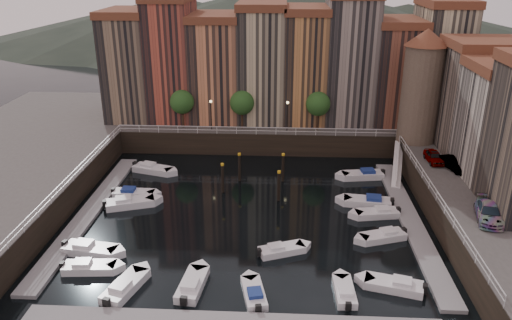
# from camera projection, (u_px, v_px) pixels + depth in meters

# --- Properties ---
(ground) EXTENTS (200.00, 200.00, 0.00)m
(ground) POSITION_uv_depth(u_px,v_px,m) (248.00, 212.00, 51.24)
(ground) COLOR black
(ground) RESTS_ON ground
(quay_far) EXTENTS (80.00, 20.00, 3.00)m
(quay_far) POSITION_uv_depth(u_px,v_px,m) (260.00, 122.00, 74.76)
(quay_far) COLOR black
(quay_far) RESTS_ON ground
(dock_left) EXTENTS (2.00, 28.00, 0.35)m
(dock_left) POSITION_uv_depth(u_px,v_px,m) (90.00, 212.00, 51.06)
(dock_left) COLOR gray
(dock_left) RESTS_ON ground
(dock_right) EXTENTS (2.00, 28.00, 0.35)m
(dock_right) POSITION_uv_depth(u_px,v_px,m) (410.00, 220.00, 49.45)
(dock_right) COLOR gray
(dock_right) RESTS_ON ground
(mountains) EXTENTS (145.00, 100.00, 18.00)m
(mountains) POSITION_uv_depth(u_px,v_px,m) (278.00, 18.00, 150.08)
(mountains) COLOR #2D382D
(mountains) RESTS_ON ground
(far_terrace) EXTENTS (48.70, 10.30, 17.50)m
(far_terrace) POSITION_uv_depth(u_px,v_px,m) (283.00, 63.00, 68.75)
(far_terrace) COLOR #7E6850
(far_terrace) RESTS_ON quay_far
(corner_tower) EXTENTS (5.20, 5.20, 13.80)m
(corner_tower) POSITION_uv_depth(u_px,v_px,m) (422.00, 85.00, 59.87)
(corner_tower) COLOR #6B5B4C
(corner_tower) RESTS_ON quay_right
(promenade_trees) EXTENTS (21.20, 3.20, 5.20)m
(promenade_trees) POSITION_uv_depth(u_px,v_px,m) (247.00, 103.00, 65.71)
(promenade_trees) COLOR black
(promenade_trees) RESTS_ON quay_far
(street_lamps) EXTENTS (10.36, 0.36, 4.18)m
(street_lamps) POSITION_uv_depth(u_px,v_px,m) (249.00, 110.00, 65.02)
(street_lamps) COLOR black
(street_lamps) RESTS_ON quay_far
(railings) EXTENTS (36.08, 34.04, 0.52)m
(railings) POSITION_uv_depth(u_px,v_px,m) (251.00, 161.00, 54.35)
(railings) COLOR white
(railings) RESTS_ON ground
(gangway) EXTENTS (2.78, 8.32, 3.73)m
(gangway) POSITION_uv_depth(u_px,v_px,m) (398.00, 162.00, 58.94)
(gangway) COLOR white
(gangway) RESTS_ON ground
(mooring_pilings) EXTENTS (7.01, 5.44, 3.78)m
(mooring_pilings) POSITION_uv_depth(u_px,v_px,m) (256.00, 175.00, 56.03)
(mooring_pilings) COLOR black
(mooring_pilings) RESTS_ON ground
(boat_left_0) EXTENTS (4.64, 1.97, 1.05)m
(boat_left_0) POSITION_uv_depth(u_px,v_px,m) (88.00, 267.00, 41.51)
(boat_left_0) COLOR silver
(boat_left_0) RESTS_ON ground
(boat_left_1) EXTENTS (5.19, 2.52, 1.17)m
(boat_left_1) POSITION_uv_depth(u_px,v_px,m) (90.00, 249.00, 44.01)
(boat_left_1) COLOR silver
(boat_left_1) RESTS_ON ground
(boat_left_2) EXTENTS (5.37, 3.40, 1.21)m
(boat_left_2) POSITION_uv_depth(u_px,v_px,m) (129.00, 203.00, 52.38)
(boat_left_2) COLOR silver
(boat_left_2) RESTS_ON ground
(boat_left_3) EXTENTS (4.74, 1.84, 1.08)m
(boat_left_3) POSITION_uv_depth(u_px,v_px,m) (133.00, 193.00, 54.57)
(boat_left_3) COLOR silver
(boat_left_3) RESTS_ON ground
(boat_left_4) EXTENTS (5.30, 3.24, 1.19)m
(boat_left_4) POSITION_uv_depth(u_px,v_px,m) (152.00, 169.00, 60.87)
(boat_left_4) COLOR silver
(boat_left_4) RESTS_ON ground
(boat_right_0) EXTENTS (4.88, 2.83, 1.09)m
(boat_right_0) POSITION_uv_depth(u_px,v_px,m) (395.00, 285.00, 39.20)
(boat_right_0) COLOR silver
(boat_right_0) RESTS_ON ground
(boat_right_1) EXTENTS (4.62, 2.94, 1.04)m
(boat_right_1) POSITION_uv_depth(u_px,v_px,m) (384.00, 236.00, 46.20)
(boat_right_1) COLOR silver
(boat_right_1) RESTS_ON ground
(boat_right_2) EXTENTS (4.71, 2.36, 1.06)m
(boat_right_2) POSITION_uv_depth(u_px,v_px,m) (378.00, 213.00, 50.34)
(boat_right_2) COLOR silver
(boat_right_2) RESTS_ON ground
(boat_right_3) EXTENTS (5.28, 2.48, 1.19)m
(boat_right_3) POSITION_uv_depth(u_px,v_px,m) (368.00, 202.00, 52.62)
(boat_right_3) COLOR silver
(boat_right_3) RESTS_ON ground
(boat_right_4) EXTENTS (5.22, 2.55, 1.17)m
(boat_right_4) POSITION_uv_depth(u_px,v_px,m) (363.00, 175.00, 59.19)
(boat_right_4) COLOR silver
(boat_right_4) RESTS_ON ground
(boat_near_0) EXTENTS (3.06, 5.03, 1.13)m
(boat_near_0) POSITION_uv_depth(u_px,v_px,m) (125.00, 287.00, 38.96)
(boat_near_0) COLOR silver
(boat_near_0) RESTS_ON ground
(boat_near_1) EXTENTS (2.19, 4.86, 1.10)m
(boat_near_1) POSITION_uv_depth(u_px,v_px,m) (192.00, 285.00, 39.21)
(boat_near_1) COLOR silver
(boat_near_1) RESTS_ON ground
(boat_near_2) EXTENTS (2.36, 4.35, 0.97)m
(boat_near_2) POSITION_uv_depth(u_px,v_px,m) (254.00, 294.00, 38.25)
(boat_near_2) COLOR silver
(boat_near_2) RESTS_ON ground
(boat_near_3) EXTENTS (1.61, 4.12, 0.94)m
(boat_near_3) POSITION_uv_depth(u_px,v_px,m) (345.00, 292.00, 38.49)
(boat_near_3) COLOR silver
(boat_near_3) RESTS_ON ground
(car_a) EXTENTS (1.67, 3.87, 1.30)m
(car_a) POSITION_uv_depth(u_px,v_px,m) (434.00, 157.00, 55.59)
(car_a) COLOR gray
(car_a) RESTS_ON quay_right
(car_b) EXTENTS (2.78, 4.53, 1.41)m
(car_b) POSITION_uv_depth(u_px,v_px,m) (455.00, 165.00, 53.47)
(car_b) COLOR gray
(car_b) RESTS_ON quay_right
(car_c) EXTENTS (3.01, 5.24, 1.43)m
(car_c) POSITION_uv_depth(u_px,v_px,m) (489.00, 213.00, 43.24)
(car_c) COLOR gray
(car_c) RESTS_ON quay_right
(boat_extra_546) EXTENTS (4.38, 2.95, 0.99)m
(boat_extra_546) POSITION_uv_depth(u_px,v_px,m) (281.00, 250.00, 44.02)
(boat_extra_546) COLOR silver
(boat_extra_546) RESTS_ON ground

